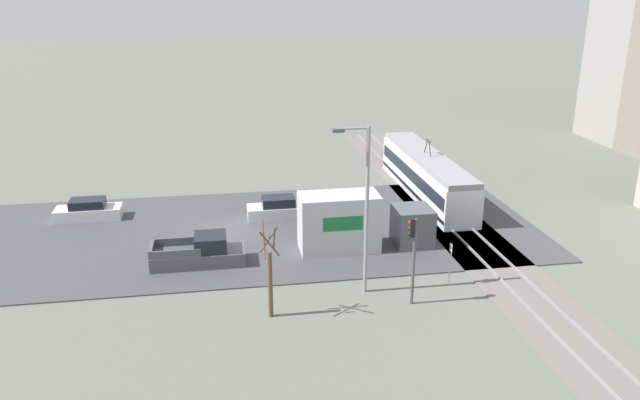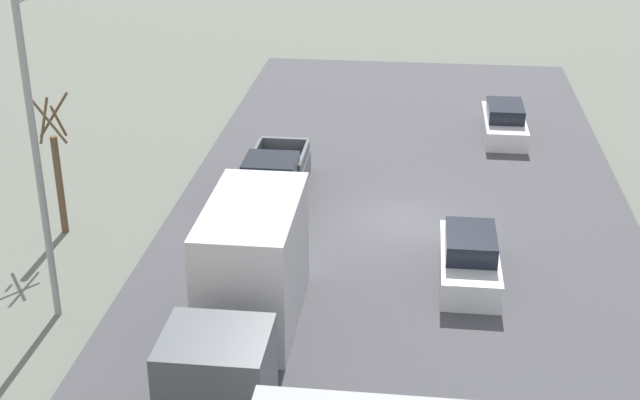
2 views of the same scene
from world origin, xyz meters
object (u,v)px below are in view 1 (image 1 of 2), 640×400
sedan_car_1 (279,209)px  street_tree (270,275)px  box_truck (357,223)px  no_parking_sign (450,261)px  street_lamp_near_crossing (363,201)px  sedan_car_0 (88,211)px  traffic_light_pole (413,249)px  pickup_truck (200,253)px  light_rail_tram (426,175)px

sedan_car_1 → street_tree: bearing=-7.5°
box_truck → no_parking_sign: (5.83, 3.90, -0.22)m
sedan_car_1 → street_lamp_near_crossing: size_ratio=0.48×
sedan_car_0 → no_parking_sign: 25.58m
traffic_light_pole → sedan_car_0: bearing=-129.8°
box_truck → street_lamp_near_crossing: size_ratio=0.91×
pickup_truck → street_lamp_near_crossing: street_lamp_near_crossing is taller
no_parking_sign → street_tree: bearing=-80.1°
sedan_car_1 → no_parking_sign: size_ratio=1.75×
street_tree → light_rail_tram: bearing=141.0°
sedan_car_1 → traffic_light_pole: size_ratio=0.93×
pickup_truck → light_rail_tram: bearing=120.5°
sedan_car_0 → sedan_car_1: bearing=81.4°
box_truck → traffic_light_pole: traffic_light_pole is taller
light_rail_tram → no_parking_sign: size_ratio=6.29×
street_lamp_near_crossing → sedan_car_0: bearing=-130.1°
box_truck → no_parking_sign: size_ratio=3.33×
traffic_light_pole → no_parking_sign: traffic_light_pole is taller
pickup_truck → sedan_car_1: 8.79m
sedan_car_0 → sedan_car_1: sedan_car_1 is taller
light_rail_tram → street_tree: bearing=-39.0°
pickup_truck → traffic_light_pole: size_ratio=1.16×
sedan_car_0 → street_lamp_near_crossing: (13.87, 16.50, 4.53)m
light_rail_tram → box_truck: light_rail_tram is taller
pickup_truck → street_tree: size_ratio=1.10×
sedan_car_1 → street_lamp_near_crossing: 13.10m
street_tree → traffic_light_pole: bearing=90.8°
light_rail_tram → sedan_car_0: size_ratio=3.48×
traffic_light_pole → box_truck: bearing=-171.0°
sedan_car_1 → traffic_light_pole: traffic_light_pole is taller
sedan_car_1 → street_tree: (13.69, -1.80, 1.55)m
street_tree → sedan_car_0: bearing=-143.9°
pickup_truck → no_parking_sign: (4.99, 13.54, 0.76)m
sedan_car_0 → sedan_car_1: size_ratio=1.03×
box_truck → traffic_light_pole: bearing=9.0°
light_rail_tram → box_truck: size_ratio=1.89×
traffic_light_pole → light_rail_tram: bearing=159.0°
light_rail_tram → street_tree: size_ratio=3.16×
pickup_truck → traffic_light_pole: 12.89m
sedan_car_0 → no_parking_sign: bearing=56.9°
light_rail_tram → no_parking_sign: (15.18, -3.74, -0.14)m
light_rail_tram → pickup_truck: size_ratio=2.87×
pickup_truck → street_tree: street_tree is taller
traffic_light_pole → street_tree: (0.11, -7.25, -0.82)m
sedan_car_0 → no_parking_sign: no_parking_sign is taller
no_parking_sign → sedan_car_0: bearing=-123.1°
light_rail_tram → street_tree: 21.79m
box_truck → street_lamp_near_crossing: 6.79m
pickup_truck → sedan_car_0: pickup_truck is taller
sedan_car_0 → traffic_light_pole: bearing=50.2°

